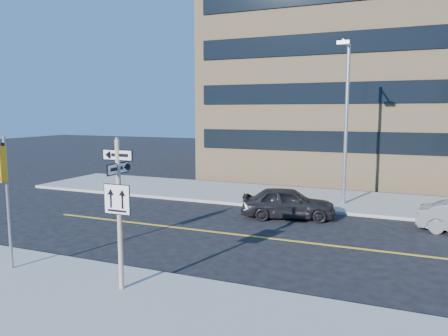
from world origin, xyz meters
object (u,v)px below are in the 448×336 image
at_px(sign_pole, 119,205).
at_px(streetlight_a, 346,114).
at_px(parked_car_a, 288,203).
at_px(traffic_signal, 2,175).

relative_size(sign_pole, streetlight_a, 0.51).
relative_size(sign_pole, parked_car_a, 0.96).
bearing_deg(parked_car_a, traffic_signal, 134.42).
bearing_deg(streetlight_a, traffic_signal, -120.80).
height_order(parked_car_a, streetlight_a, streetlight_a).
height_order(sign_pole, traffic_signal, sign_pole).
xyz_separation_m(traffic_signal, streetlight_a, (8.00, 13.42, 1.73)).
height_order(traffic_signal, streetlight_a, streetlight_a).
distance_m(sign_pole, parked_car_a, 10.28).
distance_m(sign_pole, streetlight_a, 14.05).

